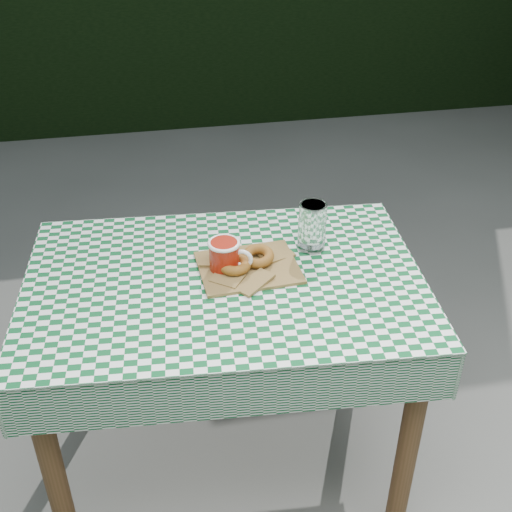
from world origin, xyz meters
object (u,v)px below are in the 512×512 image
(table, at_px, (227,379))
(paper_bag, at_px, (248,267))
(coffee_mug, at_px, (224,256))
(drinking_glass, at_px, (312,226))

(table, xyz_separation_m, paper_bag, (0.07, 0.03, 0.39))
(paper_bag, relative_size, coffee_mug, 1.64)
(coffee_mug, xyz_separation_m, drinking_glass, (0.27, 0.07, 0.03))
(paper_bag, distance_m, coffee_mug, 0.08)
(coffee_mug, bearing_deg, drinking_glass, 38.36)
(coffee_mug, bearing_deg, paper_bag, 19.90)
(coffee_mug, distance_m, drinking_glass, 0.28)
(paper_bag, bearing_deg, table, -155.21)
(table, height_order, paper_bag, paper_bag)
(table, height_order, coffee_mug, coffee_mug)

